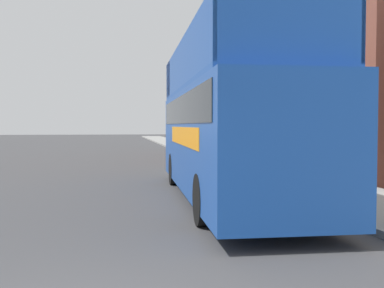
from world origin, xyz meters
TOP-DOWN VIEW (x-y plane):
  - ground_plane at (0.00, 21.00)m, footprint 144.00×144.00m
  - sidewalk at (6.44, 18.00)m, footprint 3.10×108.00m
  - brick_terrace_rear at (10.99, 18.64)m, footprint 6.00×20.95m
  - tour_bus at (3.27, 7.52)m, footprint 2.91×10.35m
  - parked_car_ahead_of_bus at (3.80, 14.74)m, footprint 1.82×4.42m
  - lamp_post_second at (5.45, 12.97)m, footprint 0.35×0.35m

SIDE VIEW (x-z plane):
  - ground_plane at x=0.00m, z-range 0.00..0.00m
  - sidewalk at x=6.44m, z-range 0.00..0.14m
  - parked_car_ahead_of_bus at x=3.80m, z-range -0.04..1.30m
  - tour_bus at x=3.27m, z-range -0.21..3.92m
  - lamp_post_second at x=5.45m, z-range 1.06..5.99m
  - brick_terrace_rear at x=10.99m, z-range 0.00..8.75m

